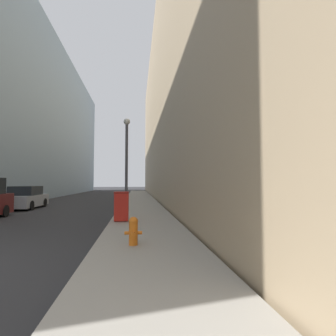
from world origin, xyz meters
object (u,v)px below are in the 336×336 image
object	(u,v)px
fire_hydrant	(133,230)
lamppost	(127,160)
parked_sedan_near	(26,198)
trash_bin	(122,206)

from	to	relation	value
fire_hydrant	lamppost	bearing A→B (deg)	93.55
parked_sedan_near	trash_bin	bearing A→B (deg)	-47.89
trash_bin	parked_sedan_near	xyz separation A→B (m)	(-7.15, 7.91, -0.09)
trash_bin	parked_sedan_near	world-z (taller)	parked_sedan_near
parked_sedan_near	lamppost	bearing A→B (deg)	-26.78
fire_hydrant	trash_bin	distance (m)	4.54
trash_bin	parked_sedan_near	size ratio (longest dim) A/B	0.31
trash_bin	lamppost	size ratio (longest dim) A/B	0.23
fire_hydrant	parked_sedan_near	size ratio (longest dim) A/B	0.18
fire_hydrant	lamppost	world-z (taller)	lamppost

